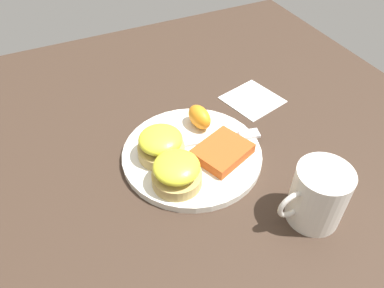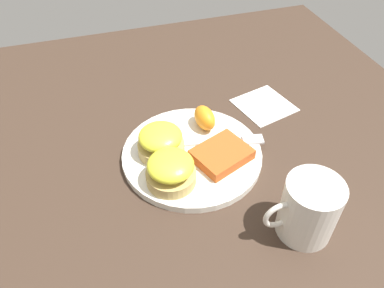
{
  "view_description": "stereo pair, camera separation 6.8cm",
  "coord_description": "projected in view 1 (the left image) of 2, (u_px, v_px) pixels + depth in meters",
  "views": [
    {
      "loc": [
        0.21,
        0.45,
        0.51
      ],
      "look_at": [
        0.0,
        0.0,
        0.03
      ],
      "focal_mm": 35.0,
      "sensor_mm": 36.0,
      "label": 1
    },
    {
      "loc": [
        0.15,
        0.47,
        0.51
      ],
      "look_at": [
        0.0,
        0.0,
        0.03
      ],
      "focal_mm": 35.0,
      "sensor_mm": 36.0,
      "label": 2
    }
  ],
  "objects": [
    {
      "name": "fork",
      "position": [
        218.0,
        139.0,
        0.72
      ],
      "size": [
        0.19,
        0.06,
        0.0
      ],
      "color": "silver",
      "rests_on": "plate"
    },
    {
      "name": "cup",
      "position": [
        318.0,
        196.0,
        0.57
      ],
      "size": [
        0.12,
        0.09,
        0.1
      ],
      "color": "silver",
      "rests_on": "ground_plane"
    },
    {
      "name": "hashbrown_patty",
      "position": [
        222.0,
        151.0,
        0.68
      ],
      "size": [
        0.12,
        0.11,
        0.02
      ],
      "primitive_type": "cube",
      "rotation": [
        0.0,
        0.0,
        0.37
      ],
      "color": "#B34D1D",
      "rests_on": "plate"
    },
    {
      "name": "napkin",
      "position": [
        252.0,
        99.0,
        0.84
      ],
      "size": [
        0.13,
        0.13,
        0.0
      ],
      "primitive_type": "cube",
      "rotation": [
        0.0,
        0.0,
        0.25
      ],
      "color": "white",
      "rests_on": "ground_plane"
    },
    {
      "name": "orange_wedge",
      "position": [
        199.0,
        117.0,
        0.74
      ],
      "size": [
        0.04,
        0.06,
        0.04
      ],
      "primitive_type": "ellipsoid",
      "rotation": [
        0.0,
        0.0,
        1.7
      ],
      "color": "orange",
      "rests_on": "plate"
    },
    {
      "name": "plate",
      "position": [
        192.0,
        154.0,
        0.7
      ],
      "size": [
        0.26,
        0.26,
        0.01
      ],
      "primitive_type": "cylinder",
      "color": "silver",
      "rests_on": "ground_plane"
    },
    {
      "name": "ground_plane",
      "position": [
        192.0,
        157.0,
        0.71
      ],
      "size": [
        1.1,
        1.1,
        0.0
      ],
      "primitive_type": "plane",
      "color": "#38281E"
    },
    {
      "name": "sandwich_benedict_right",
      "position": [
        177.0,
        172.0,
        0.63
      ],
      "size": [
        0.09,
        0.09,
        0.06
      ],
      "color": "tan",
      "rests_on": "plate"
    },
    {
      "name": "sandwich_benedict_left",
      "position": [
        161.0,
        144.0,
        0.67
      ],
      "size": [
        0.09,
        0.09,
        0.06
      ],
      "color": "tan",
      "rests_on": "plate"
    }
  ]
}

